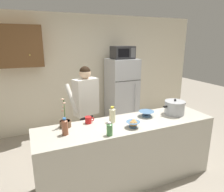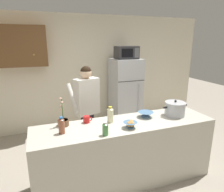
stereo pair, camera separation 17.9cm
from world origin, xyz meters
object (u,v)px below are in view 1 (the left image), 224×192
Objects in this scene: person_near_pot at (86,102)px; potted_orchid at (65,122)px; bottle_mid_counter at (110,129)px; empty_bowl at (146,113)px; microwave at (123,52)px; cooking_pot at (175,108)px; bottle_far_corner at (65,127)px; bread_bowl at (133,124)px; coffee_mug at (89,120)px; bottle_near_edge at (112,115)px; refrigerator at (122,93)px.

person_near_pot is 4.05× the size of potted_orchid.
empty_bowl is at bearing 25.32° from bottle_mid_counter.
microwave reaches higher than bottle_mid_counter.
microwave reaches higher than cooking_pot.
bottle_far_corner is (-0.53, -0.92, 0.01)m from person_near_pot.
potted_orchid reaches higher than bread_bowl.
coffee_mug is 0.57× the size of bottle_near_edge.
coffee_mug is 0.77× the size of bottle_mid_counter.
empty_bowl is (-0.44, -1.72, -0.80)m from microwave.
potted_orchid is at bearing 170.73° from bottle_near_edge.
microwave is 2.54× the size of bread_bowl.
cooking_pot is 2.24× the size of bread_bowl.
person_near_pot is 1.06m from bottle_far_corner.
refrigerator is 1.00× the size of person_near_pot.
bottle_mid_counter reaches higher than bread_bowl.
coffee_mug is 0.89m from empty_bowl.
refrigerator is at bearing 67.67° from bread_bowl.
microwave is at bearing 75.53° from empty_bowl.
bottle_near_edge reaches higher than coffee_mug.
empty_bowl is at bearing -48.10° from person_near_pot.
person_near_pot is 0.85m from potted_orchid.
empty_bowl is at bearing -104.30° from refrigerator.
bottle_near_edge is at bearing -120.40° from microwave.
coffee_mug is at bearing -128.92° from refrigerator.
refrigerator is 2.33m from potted_orchid.
cooking_pot is (1.16, -0.89, 0.01)m from person_near_pot.
microwave is 2.24m from coffee_mug.
coffee_mug is 0.62m from bread_bowl.
bread_bowl is 0.33m from bottle_near_edge.
cooking_pot is 1.02m from bottle_near_edge.
coffee_mug is 0.34m from bottle_near_edge.
microwave reaches higher than bread_bowl.
refrigerator reaches higher than bottle_near_edge.
empty_bowl is at bearing -5.01° from potted_orchid.
refrigerator is 7.01× the size of empty_bowl.
bread_bowl is (-0.83, -1.99, -0.80)m from microwave.
bottle_far_corner is (-0.49, 0.23, 0.02)m from bottle_mid_counter.
cooking_pot is 3.22× the size of coffee_mug.
cooking_pot is at bearing 12.43° from bottle_mid_counter.
refrigerator reaches higher than bread_bowl.
bottle_near_edge is (-1.01, 0.09, 0.01)m from cooking_pot.
potted_orchid is (0.05, 0.23, -0.04)m from bottle_far_corner.
cooking_pot is 1.70m from bottle_far_corner.
person_near_pot is 1.07m from empty_bowl.
bottle_mid_counter is 0.79× the size of bottle_far_corner.
empty_bowl is 1.26m from bottle_far_corner.
person_near_pot reaches higher than bottle_near_edge.
bottle_far_corner is at bearing -132.17° from refrigerator.
refrigerator is 2.18m from bread_bowl.
bottle_far_corner reaches higher than bottle_mid_counter.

